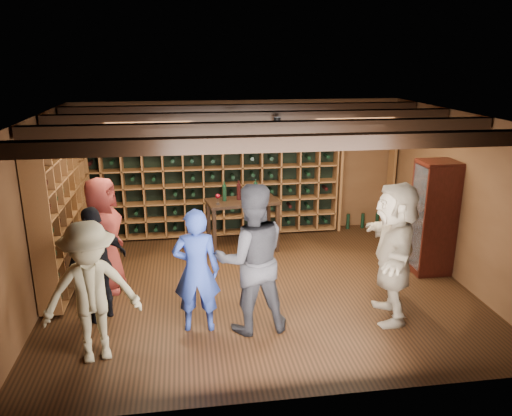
{
  "coord_description": "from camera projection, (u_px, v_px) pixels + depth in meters",
  "views": [
    {
      "loc": [
        -1.02,
        -6.6,
        3.3
      ],
      "look_at": [
        -0.03,
        0.2,
        1.17
      ],
      "focal_mm": 35.0,
      "sensor_mm": 36.0,
      "label": 1
    }
  ],
  "objects": [
    {
      "name": "man_blue_shirt",
      "position": [
        196.0,
        271.0,
        6.04
      ],
      "size": [
        0.6,
        0.42,
        1.57
      ],
      "primitive_type": "imported",
      "rotation": [
        0.0,
        0.0,
        3.06
      ],
      "color": "navy",
      "rests_on": "ground"
    },
    {
      "name": "wine_rack_left",
      "position": [
        64.0,
        205.0,
        7.41
      ],
      "size": [
        0.3,
        2.65,
        2.2
      ],
      "color": "brown",
      "rests_on": "ground"
    },
    {
      "name": "guest_red_floral",
      "position": [
        104.0,
        235.0,
        7.06
      ],
      "size": [
        0.68,
        0.91,
        1.68
      ],
      "primitive_type": "imported",
      "rotation": [
        0.0,
        0.0,
        1.39
      ],
      "color": "maroon",
      "rests_on": "ground"
    },
    {
      "name": "wine_rack_back",
      "position": [
        213.0,
        176.0,
        9.14
      ],
      "size": [
        4.65,
        0.3,
        2.2
      ],
      "color": "brown",
      "rests_on": "ground"
    },
    {
      "name": "tasting_table",
      "position": [
        242.0,
        206.0,
        8.54
      ],
      "size": [
        1.28,
        0.77,
        1.19
      ],
      "rotation": [
        0.0,
        0.0,
        0.14
      ],
      "color": "black",
      "rests_on": "ground"
    },
    {
      "name": "room_shell",
      "position": [
        260.0,
        122.0,
        6.69
      ],
      "size": [
        6.0,
        6.0,
        6.0
      ],
      "color": "brown",
      "rests_on": "ground"
    },
    {
      "name": "guest_beige",
      "position": [
        394.0,
        252.0,
        6.28
      ],
      "size": [
        0.91,
        1.77,
        1.82
      ],
      "primitive_type": "imported",
      "rotation": [
        0.0,
        0.0,
        4.48
      ],
      "color": "tan",
      "rests_on": "ground"
    },
    {
      "name": "guest_woman_black",
      "position": [
        97.0,
        264.0,
        6.3
      ],
      "size": [
        0.88,
        0.89,
        1.52
      ],
      "primitive_type": "imported",
      "rotation": [
        0.0,
        0.0,
        3.94
      ],
      "color": "black",
      "rests_on": "ground"
    },
    {
      "name": "ground",
      "position": [
        260.0,
        287.0,
        7.35
      ],
      "size": [
        6.0,
        6.0,
        0.0
      ],
      "primitive_type": "plane",
      "color": "black",
      "rests_on": "ground"
    },
    {
      "name": "crate_shelf",
      "position": [
        368.0,
        149.0,
        9.41
      ],
      "size": [
        1.2,
        0.32,
        2.07
      ],
      "color": "brown",
      "rests_on": "ground"
    },
    {
      "name": "man_grey_suit",
      "position": [
        251.0,
        259.0,
        6.0
      ],
      "size": [
        0.96,
        0.78,
        1.87
      ],
      "primitive_type": "imported",
      "rotation": [
        0.0,
        0.0,
        3.22
      ],
      "color": "black",
      "rests_on": "ground"
    },
    {
      "name": "display_cabinet",
      "position": [
        433.0,
        220.0,
        7.66
      ],
      "size": [
        0.55,
        0.5,
        1.75
      ],
      "color": "#340F0A",
      "rests_on": "ground"
    },
    {
      "name": "guest_khaki",
      "position": [
        91.0,
        293.0,
        5.43
      ],
      "size": [
        1.16,
        0.83,
        1.63
      ],
      "primitive_type": "imported",
      "rotation": [
        0.0,
        0.0,
        0.23
      ],
      "color": "gray",
      "rests_on": "ground"
    }
  ]
}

